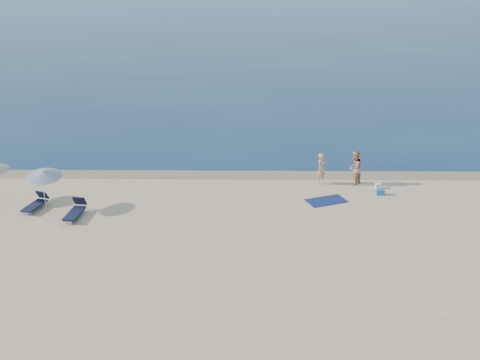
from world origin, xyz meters
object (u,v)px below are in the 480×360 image
Objects in this scene: umbrella_near at (44,174)px; person_left at (322,169)px; person_right at (355,168)px; blue_cooler at (380,192)px.

person_left is at bearing 3.08° from umbrella_near.
umbrella_near is (-15.70, -3.58, 0.96)m from person_right.
umbrella_near is at bearing -172.03° from blue_cooler.
person_left is 0.77× the size of umbrella_near.
umbrella_near reaches higher than person_left.
person_right reaches higher than blue_cooler.
blue_cooler is 17.08m from umbrella_near.
person_right is 2.04m from blue_cooler.
blue_cooler is at bearing 74.40° from person_right.
umbrella_near is at bearing -40.74° from person_right.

